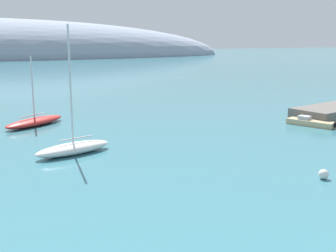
# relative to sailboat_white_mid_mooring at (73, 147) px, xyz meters

# --- Properties ---
(sailboat_white_mid_mooring) EXTENTS (6.97, 3.95, 10.55)m
(sailboat_white_mid_mooring) POSITION_rel_sailboat_white_mid_mooring_xyz_m (0.00, 0.00, 0.00)
(sailboat_white_mid_mooring) COLOR white
(sailboat_white_mid_mooring) RESTS_ON water
(sailboat_red_outer_mooring) EXTENTS (7.60, 6.51, 7.54)m
(sailboat_red_outer_mooring) POSITION_rel_sailboat_white_mid_mooring_xyz_m (-1.61, 13.46, -0.10)
(sailboat_red_outer_mooring) COLOR red
(sailboat_red_outer_mooring) RESTS_ON water
(motorboat_sand_foreground) EXTENTS (3.61, 5.47, 0.99)m
(motorboat_sand_foreground) POSITION_rel_sailboat_white_mid_mooring_xyz_m (26.25, 1.52, -0.24)
(motorboat_sand_foreground) COLOR #C6B284
(motorboat_sand_foreground) RESTS_ON water
(mooring_buoy_white) EXTENTS (0.69, 0.69, 0.69)m
(mooring_buoy_white) POSITION_rel_sailboat_white_mid_mooring_xyz_m (14.49, -13.16, -0.23)
(mooring_buoy_white) COLOR silver
(mooring_buoy_white) RESTS_ON water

